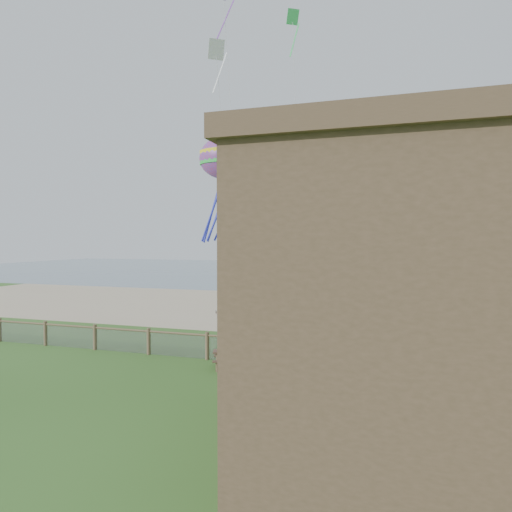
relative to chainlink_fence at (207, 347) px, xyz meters
name	(u,v)px	position (x,y,z in m)	size (l,w,h in m)	color
ground	(132,405)	(0.00, -6.00, -0.55)	(160.00, 160.00, 0.00)	#31561D
sand_beach	(290,309)	(0.00, 16.00, -0.55)	(72.00, 20.00, 0.02)	tan
ocean	(350,272)	(0.00, 60.00, -0.55)	(160.00, 68.00, 0.02)	slate
chainlink_fence	(207,347)	(0.00, 0.00, 0.00)	(36.20, 0.20, 1.25)	brown
picnic_table	(232,361)	(1.56, -1.00, -0.23)	(1.54, 1.16, 0.65)	brown
octopus_kite	(226,187)	(-2.60, 9.02, 8.31)	(3.61, 2.55, 7.43)	red
kite_white	(216,61)	(-3.17, 8.76, 16.35)	(1.25, 0.70, 2.76)	white
kite_purple	(223,5)	(-4.05, 12.20, 21.67)	(1.20, 0.70, 3.52)	purple
kite_green	(293,30)	(0.59, 14.16, 20.17)	(1.05, 0.70, 2.89)	#38D35D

